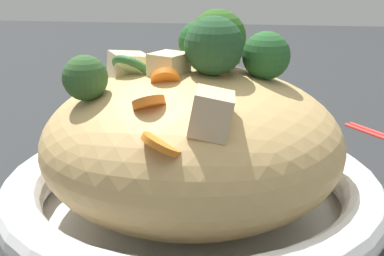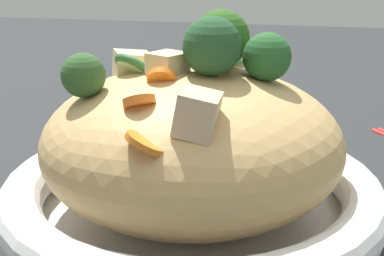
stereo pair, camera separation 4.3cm
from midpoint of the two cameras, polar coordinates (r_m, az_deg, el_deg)
The scene contains 7 objects.
ground_plane at distance 0.47m, azimuth 2.67°, elevation -11.41°, with size 3.00×3.00×0.00m, color #27292B.
serving_bowl at distance 0.46m, azimuth 2.73°, elevation -8.04°, with size 0.32×0.32×0.06m.
noodle_heap at distance 0.44m, azimuth 2.83°, elevation -1.57°, with size 0.25×0.25×0.12m.
broccoli_florets at distance 0.42m, azimuth 4.87°, elevation 8.54°, with size 0.14×0.18×0.07m.
carrot_coins at distance 0.39m, azimuth 0.70°, elevation 4.64°, with size 0.15×0.09×0.05m.
zucchini_slices at distance 0.46m, azimuth 1.66°, elevation 6.61°, with size 0.13×0.12×0.04m.
chicken_chunks at distance 0.39m, azimuth 0.04°, elevation 4.99°, with size 0.14×0.12×0.04m.
Camera 2 is at (-0.40, -0.10, 0.23)m, focal length 48.83 mm.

